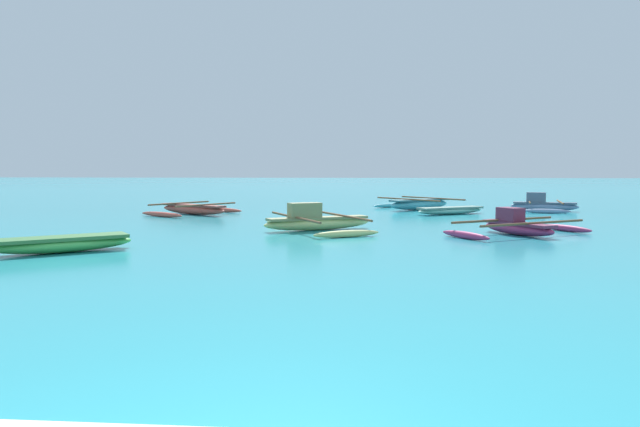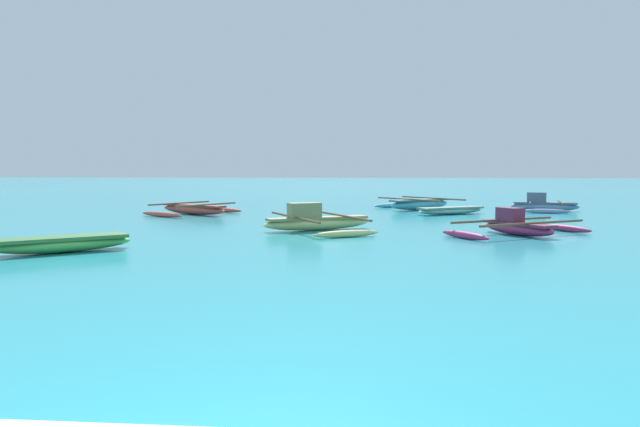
{
  "view_description": "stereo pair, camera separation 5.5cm",
  "coord_description": "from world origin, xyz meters",
  "px_view_note": "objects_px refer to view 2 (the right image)",
  "views": [
    {
      "loc": [
        1.02,
        -2.75,
        1.9
      ],
      "look_at": [
        -0.64,
        18.32,
        0.25
      ],
      "focal_mm": 32.0,
      "sensor_mm": 36.0,
      "label": 1
    },
    {
      "loc": [
        1.07,
        -2.75,
        1.9
      ],
      "look_at": [
        -0.64,
        18.32,
        0.25
      ],
      "focal_mm": 32.0,
      "sensor_mm": 36.0,
      "label": 2
    }
  ],
  "objects_px": {
    "moored_boat_0": "(316,221)",
    "moored_boat_6": "(451,210)",
    "moored_boat_5": "(517,226)",
    "moored_boat_4": "(544,205)",
    "moored_boat_1": "(193,209)",
    "moored_boat_2": "(420,204)",
    "moored_boat_3": "(62,243)"
  },
  "relations": [
    {
      "from": "moored_boat_0",
      "to": "moored_boat_3",
      "type": "distance_m",
      "value": 7.47
    },
    {
      "from": "moored_boat_5",
      "to": "moored_boat_4",
      "type": "bearing_deg",
      "value": 127.33
    },
    {
      "from": "moored_boat_0",
      "to": "moored_boat_6",
      "type": "xyz_separation_m",
      "value": [
        5.11,
        6.65,
        -0.11
      ]
    },
    {
      "from": "moored_boat_0",
      "to": "moored_boat_5",
      "type": "height_order",
      "value": "moored_boat_0"
    },
    {
      "from": "moored_boat_0",
      "to": "moored_boat_4",
      "type": "distance_m",
      "value": 13.1
    },
    {
      "from": "moored_boat_1",
      "to": "moored_boat_2",
      "type": "height_order",
      "value": "moored_boat_2"
    },
    {
      "from": "moored_boat_0",
      "to": "moored_boat_6",
      "type": "relative_size",
      "value": 1.51
    },
    {
      "from": "moored_boat_5",
      "to": "moored_boat_6",
      "type": "bearing_deg",
      "value": 154.31
    },
    {
      "from": "moored_boat_1",
      "to": "moored_boat_6",
      "type": "bearing_deg",
      "value": 37.2
    },
    {
      "from": "moored_boat_4",
      "to": "moored_boat_2",
      "type": "bearing_deg",
      "value": -170.38
    },
    {
      "from": "moored_boat_1",
      "to": "moored_boat_2",
      "type": "xyz_separation_m",
      "value": [
        9.77,
        3.52,
        0.04
      ]
    },
    {
      "from": "moored_boat_2",
      "to": "moored_boat_1",
      "type": "bearing_deg",
      "value": 159.15
    },
    {
      "from": "moored_boat_3",
      "to": "moored_boat_6",
      "type": "distance_m",
      "value": 15.81
    },
    {
      "from": "moored_boat_0",
      "to": "moored_boat_3",
      "type": "height_order",
      "value": "moored_boat_0"
    },
    {
      "from": "moored_boat_0",
      "to": "moored_boat_5",
      "type": "bearing_deg",
      "value": -35.09
    },
    {
      "from": "moored_boat_2",
      "to": "moored_boat_6",
      "type": "distance_m",
      "value": 2.83
    },
    {
      "from": "moored_boat_4",
      "to": "moored_boat_6",
      "type": "xyz_separation_m",
      "value": [
        -4.49,
        -2.26,
        -0.09
      ]
    },
    {
      "from": "moored_boat_1",
      "to": "moored_boat_3",
      "type": "relative_size",
      "value": 1.44
    },
    {
      "from": "moored_boat_0",
      "to": "moored_boat_6",
      "type": "bearing_deg",
      "value": 24.94
    },
    {
      "from": "moored_boat_2",
      "to": "moored_boat_4",
      "type": "bearing_deg",
      "value": -44.55
    },
    {
      "from": "moored_boat_4",
      "to": "moored_boat_5",
      "type": "bearing_deg",
      "value": -97.24
    },
    {
      "from": "moored_boat_4",
      "to": "moored_boat_6",
      "type": "relative_size",
      "value": 1.11
    },
    {
      "from": "moored_boat_0",
      "to": "moored_boat_4",
      "type": "height_order",
      "value": "moored_boat_0"
    },
    {
      "from": "moored_boat_2",
      "to": "moored_boat_4",
      "type": "height_order",
      "value": "moored_boat_4"
    },
    {
      "from": "moored_boat_3",
      "to": "moored_boat_4",
      "type": "bearing_deg",
      "value": 6.14
    },
    {
      "from": "moored_boat_0",
      "to": "moored_boat_1",
      "type": "height_order",
      "value": "moored_boat_0"
    },
    {
      "from": "moored_boat_2",
      "to": "moored_boat_5",
      "type": "xyz_separation_m",
      "value": [
        1.84,
        -10.07,
        -0.01
      ]
    },
    {
      "from": "moored_boat_4",
      "to": "moored_boat_5",
      "type": "height_order",
      "value": "moored_boat_4"
    },
    {
      "from": "moored_boat_1",
      "to": "moored_boat_0",
      "type": "bearing_deg",
      "value": -12.91
    },
    {
      "from": "moored_boat_4",
      "to": "moored_boat_1",
      "type": "bearing_deg",
      "value": -154.86
    },
    {
      "from": "moored_boat_0",
      "to": "moored_boat_2",
      "type": "bearing_deg",
      "value": 38.74
    },
    {
      "from": "moored_boat_4",
      "to": "moored_boat_5",
      "type": "relative_size",
      "value": 0.78
    }
  ]
}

